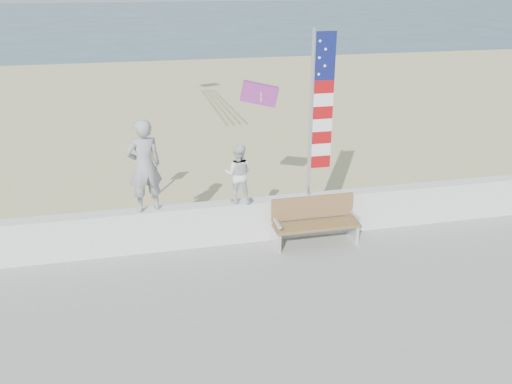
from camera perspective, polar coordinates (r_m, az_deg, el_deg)
ground at (r=10.20m, az=1.17°, el=-10.90°), size 220.00×220.00×0.00m
sand at (r=18.27m, az=-5.65°, el=4.43°), size 90.00×40.00×0.08m
seawall at (r=11.60m, az=-1.18°, el=-3.02°), size 30.00×0.35×0.90m
adult at (r=10.88m, az=-11.68°, el=2.70°), size 0.78×0.62×1.89m
child at (r=11.16m, az=-1.87°, el=1.92°), size 0.72×0.64×1.25m
bench at (r=11.52m, az=6.19°, el=-3.01°), size 1.80×0.57×1.00m
flag at (r=11.21m, az=6.47°, el=8.76°), size 0.50×0.08×3.50m
parafoil_kite at (r=12.09m, az=0.48°, el=10.27°), size 0.88×0.36×0.59m
sign at (r=14.06m, az=-11.09°, el=2.55°), size 0.32×0.07×1.46m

